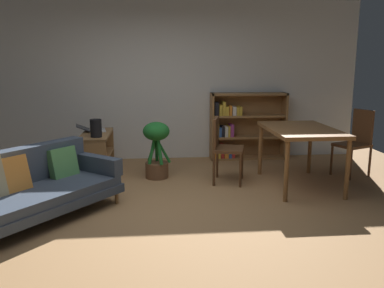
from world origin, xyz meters
The scene contains 11 objects.
ground_plane centered at (0.00, 0.00, 0.00)m, with size 8.16×8.16×0.00m, color #A87A4C.
back_wall_panel centered at (0.00, 2.70, 1.35)m, with size 6.80×0.10×2.70m, color silver.
fabric_couch centered at (-1.49, 0.00, 0.36)m, with size 1.77×1.92×0.77m.
media_console centered at (-1.02, 1.70, 0.31)m, with size 0.41×1.06×0.63m.
open_laptop centered at (-1.10, 1.91, 0.65)m, with size 0.48×0.39×0.10m.
desk_speaker centered at (-0.97, 1.40, 0.75)m, with size 0.16×0.16×0.25m.
potted_floor_plant centered at (-0.13, 1.44, 0.46)m, with size 0.40×0.38×0.82m.
dining_table centered at (1.80, 0.86, 0.72)m, with size 0.86×1.32×0.80m.
dining_chair_near centered at (0.81, 1.13, 0.53)m, with size 0.50×0.54×0.91m.
dining_chair_far centered at (2.82, 1.31, 0.53)m, with size 0.57×0.53×0.98m.
bookshelf centered at (1.37, 2.52, 0.56)m, with size 1.31×0.31×1.15m.
Camera 1 is at (-0.14, -4.31, 1.68)m, focal length 37.83 mm.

